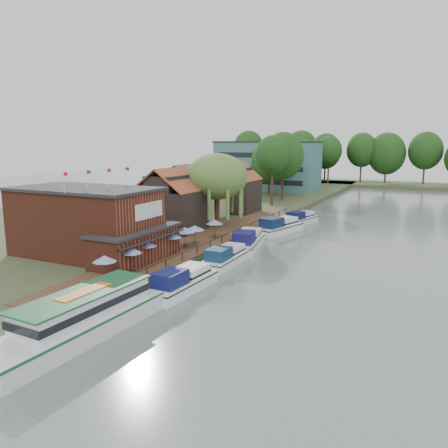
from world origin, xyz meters
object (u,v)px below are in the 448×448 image
at_px(pub, 100,223).
at_px(umbrella_0, 105,269).
at_px(cottage_a, 171,200).
at_px(umbrella_4, 185,238).
at_px(umbrella_5, 195,236).
at_px(umbrella_3, 172,243).
at_px(cruiser_1, 226,255).
at_px(cruiser_2, 247,239).
at_px(cruiser_0, 182,279).
at_px(umbrella_2, 147,253).
at_px(tour_boat, 77,316).
at_px(cruiser_3, 279,225).
at_px(umbrella_1, 131,260).
at_px(willow, 217,191).
at_px(cottage_c, 236,187).
at_px(umbrella_6, 215,229).
at_px(cruiser_4, 301,217).
at_px(swan, 87,322).
at_px(cottage_b, 189,191).
at_px(hotel_block, 268,165).

relative_size(pub, umbrella_0, 8.42).
xyz_separation_m(cottage_a, umbrella_4, (7.11, -8.10, -2.96)).
relative_size(pub, umbrella_5, 8.42).
bearing_deg(umbrella_3, umbrella_4, 94.08).
relative_size(umbrella_5, cruiser_1, 0.26).
height_order(umbrella_4, cruiser_2, umbrella_4).
height_order(umbrella_4, cruiser_0, umbrella_4).
relative_size(umbrella_2, tour_boat, 0.17).
relative_size(umbrella_3, cruiser_3, 0.23).
height_order(umbrella_2, umbrella_5, same).
height_order(umbrella_3, cruiser_3, umbrella_3).
relative_size(umbrella_1, cruiser_1, 0.26).
relative_size(willow, cruiser_2, 1.03).
relative_size(cottage_c, cruiser_0, 0.89).
bearing_deg(umbrella_6, umbrella_3, -92.89).
bearing_deg(cottage_c, umbrella_3, -78.14).
height_order(cruiser_4, swan, cruiser_4).
bearing_deg(cruiser_3, swan, -77.91).
relative_size(cottage_b, cruiser_1, 1.05).
bearing_deg(hotel_block, cruiser_3, -67.54).
bearing_deg(cottage_a, swan, -68.97).
relative_size(hotel_block, swan, 57.73).
bearing_deg(umbrella_2, hotel_block, 101.26).
height_order(hotel_block, cruiser_1, hotel_block).
xyz_separation_m(cottage_c, umbrella_0, (6.39, -40.74, -2.96)).
bearing_deg(umbrella_6, willow, 114.69).
bearing_deg(cottage_c, cruiser_4, -3.56).
bearing_deg(umbrella_3, umbrella_6, 87.11).
distance_m(cottage_c, cruiser_3, 15.16).
relative_size(cottage_b, umbrella_1, 4.04).
bearing_deg(pub, willow, 80.07).
bearing_deg(cottage_a, tour_boat, -68.57).
xyz_separation_m(pub, umbrella_3, (6.33, 3.84, -2.36)).
height_order(hotel_block, umbrella_1, hotel_block).
bearing_deg(cottage_b, hotel_block, 94.97).
xyz_separation_m(cruiser_0, cruiser_1, (-0.30, 9.38, -0.06)).
distance_m(umbrella_5, cruiser_0, 12.74).
distance_m(umbrella_2, cruiser_4, 34.36).
bearing_deg(cottage_c, willow, -75.96).
relative_size(cottage_c, tour_boat, 0.60).
xyz_separation_m(cruiser_1, cruiser_2, (-0.80, 7.76, 0.14)).
height_order(umbrella_0, swan, umbrella_0).
height_order(pub, umbrella_1, pub).
relative_size(umbrella_1, umbrella_3, 1.00).
relative_size(cottage_a, cottage_b, 0.90).
height_order(cottage_b, cruiser_4, cottage_b).
bearing_deg(umbrella_1, cruiser_4, 81.77).
xyz_separation_m(cottage_c, umbrella_4, (6.11, -27.10, -2.96)).
xyz_separation_m(cottage_c, cruiser_3, (11.19, -9.41, -4.01)).
bearing_deg(umbrella_2, cruiser_4, 80.57).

